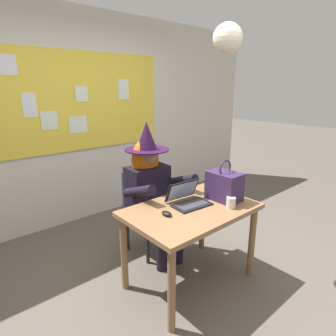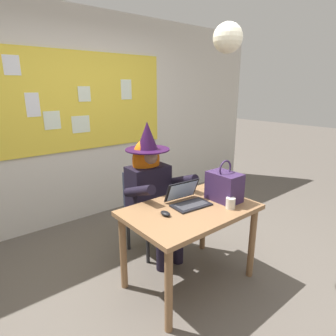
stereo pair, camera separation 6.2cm
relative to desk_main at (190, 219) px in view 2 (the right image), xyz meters
name	(u,v)px [view 2 (the right image)]	position (x,y,z in m)	size (l,w,h in m)	color
ground_plane	(179,288)	(-0.14, -0.02, -0.63)	(24.00, 24.00, 0.00)	#5B544C
wall_back_bulletin	(80,119)	(-0.14, 1.91, 0.72)	(6.37, 2.10, 2.65)	silver
desk_main	(190,219)	(0.00, 0.00, 0.00)	(1.12, 0.74, 0.73)	#8E6642
chair_at_desk	(145,206)	(0.03, 0.73, -0.14)	(0.44, 0.44, 0.88)	#2D3347
person_costumed	(151,184)	(0.03, 0.61, 0.15)	(0.61, 0.70, 1.40)	black
laptop	(188,199)	(0.04, 0.08, 0.15)	(0.36, 0.31, 0.20)	black
computer_mouse	(165,213)	(-0.26, 0.02, 0.12)	(0.06, 0.10, 0.03)	black
handbag	(224,186)	(0.36, -0.06, 0.24)	(0.20, 0.30, 0.38)	#38234C
coffee_mug	(231,203)	(0.26, -0.22, 0.15)	(0.08, 0.08, 0.10)	silver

